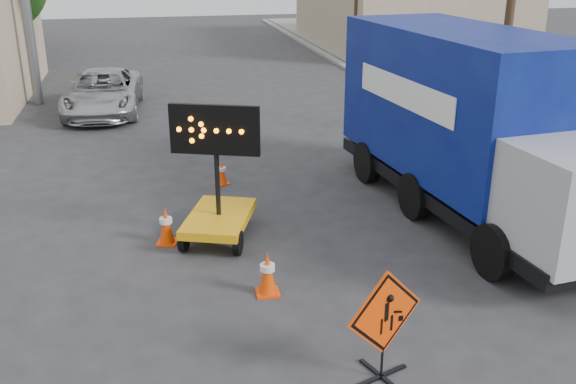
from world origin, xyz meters
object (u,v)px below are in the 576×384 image
object	(u,v)px
arrow_board	(219,209)
pickup_truck	(103,92)
construction_sign	(384,323)
box_truck	(469,135)

from	to	relation	value
arrow_board	pickup_truck	xyz separation A→B (m)	(-2.74, 11.46, 0.12)
construction_sign	box_truck	distance (m)	6.58
arrow_board	pickup_truck	size ratio (longest dim) A/B	0.52
box_truck	arrow_board	bearing A→B (deg)	176.66
construction_sign	arrow_board	xyz separation A→B (m)	(-1.63, 5.04, -0.25)
arrow_board	pickup_truck	world-z (taller)	arrow_board
construction_sign	box_truck	bearing A→B (deg)	33.59
pickup_truck	box_truck	world-z (taller)	box_truck
construction_sign	box_truck	size ratio (longest dim) A/B	0.20
pickup_truck	box_truck	size ratio (longest dim) A/B	0.63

